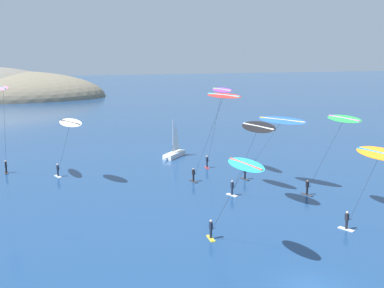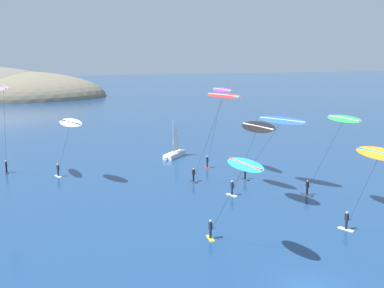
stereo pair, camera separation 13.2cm
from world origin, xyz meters
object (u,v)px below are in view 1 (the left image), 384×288
object	(u,v)px
kitesurfer_green	(341,125)
kitesurfer_white	(69,127)
kitesurfer_cyan	(242,172)
kitesurfer_orange	(377,160)
kitesurfer_red	(221,103)
sailboat_near	(173,153)
kitesurfer_purple	(220,98)
kitesurfer_blue	(279,124)
kitesurfer_black	(256,132)
kitesurfer_pink	(3,96)

from	to	relation	value
kitesurfer_green	kitesurfer_white	bearing A→B (deg)	143.64
kitesurfer_white	kitesurfer_cyan	size ratio (longest dim) A/B	0.97
kitesurfer_orange	kitesurfer_red	xyz separation A→B (m)	(-6.73, 17.60, 3.13)
sailboat_near	kitesurfer_purple	distance (m)	15.06
kitesurfer_green	kitesurfer_purple	distance (m)	17.64
kitesurfer_purple	kitesurfer_red	distance (m)	7.61
sailboat_near	kitesurfer_red	bearing A→B (deg)	-89.20
kitesurfer_white	kitesurfer_orange	bearing A→B (deg)	-49.60
kitesurfer_blue	kitesurfer_green	bearing A→B (deg)	-77.88
kitesurfer_cyan	kitesurfer_blue	bearing A→B (deg)	54.35
kitesurfer_black	kitesurfer_red	size ratio (longest dim) A/B	0.78
kitesurfer_white	kitesurfer_purple	distance (m)	18.84
kitesurfer_orange	kitesurfer_cyan	size ratio (longest dim) A/B	0.99
kitesurfer_black	kitesurfer_purple	xyz separation A→B (m)	(1.24, 13.02, 2.23)
kitesurfer_pink	kitesurfer_cyan	bearing A→B (deg)	-59.75
kitesurfer_purple	kitesurfer_blue	xyz separation A→B (m)	(4.31, -7.59, -2.43)
kitesurfer_purple	kitesurfer_pink	xyz separation A→B (m)	(-25.76, 5.81, 0.42)
kitesurfer_orange	kitesurfer_black	bearing A→B (deg)	114.16
sailboat_near	kitesurfer_cyan	size ratio (longest dim) A/B	0.71
kitesurfer_black	kitesurfer_cyan	world-z (taller)	kitesurfer_black
kitesurfer_black	kitesurfer_cyan	xyz separation A→B (m)	(-6.72, -11.68, -0.80)
kitesurfer_orange	kitesurfer_white	distance (m)	34.73
kitesurfer_green	kitesurfer_black	bearing A→B (deg)	155.28
kitesurfer_black	kitesurfer_red	bearing A→B (deg)	104.07
sailboat_near	kitesurfer_white	distance (m)	19.35
kitesurfer_pink	kitesurfer_blue	size ratio (longest dim) A/B	1.38
kitesurfer_cyan	kitesurfer_purple	size ratio (longest dim) A/B	0.72
kitesurfer_cyan	kitesurfer_red	distance (m)	18.64
sailboat_near	kitesurfer_pink	world-z (taller)	kitesurfer_pink
kitesurfer_green	kitesurfer_red	world-z (taller)	kitesurfer_red
kitesurfer_green	kitesurfer_blue	world-z (taller)	kitesurfer_green
kitesurfer_cyan	kitesurfer_pink	world-z (taller)	kitesurfer_pink
kitesurfer_red	kitesurfer_orange	bearing A→B (deg)	-69.09
kitesurfer_cyan	kitesurfer_purple	bearing A→B (deg)	72.13
kitesurfer_purple	kitesurfer_white	bearing A→B (deg)	174.62
kitesurfer_cyan	kitesurfer_orange	bearing A→B (deg)	-0.02
kitesurfer_blue	kitesurfer_red	distance (m)	7.51
kitesurfer_cyan	kitesurfer_blue	world-z (taller)	kitesurfer_blue
kitesurfer_red	kitesurfer_cyan	bearing A→B (deg)	-106.57
kitesurfer_cyan	kitesurfer_blue	size ratio (longest dim) A/B	0.96
kitesurfer_black	kitesurfer_purple	bearing A→B (deg)	84.56
kitesurfer_green	kitesurfer_red	xyz separation A→B (m)	(-8.93, 9.35, 1.59)
kitesurfer_black	kitesurfer_red	xyz separation A→B (m)	(-1.48, 5.92, 2.40)
kitesurfer_orange	kitesurfer_blue	world-z (taller)	kitesurfer_blue
kitesurfer_black	kitesurfer_orange	bearing A→B (deg)	-65.84
kitesurfer_white	kitesurfer_green	bearing A→B (deg)	-36.36
kitesurfer_orange	sailboat_near	bearing A→B (deg)	100.92
sailboat_near	kitesurfer_blue	world-z (taller)	kitesurfer_blue
kitesurfer_red	sailboat_near	bearing A→B (deg)	90.80
kitesurfer_cyan	sailboat_near	bearing A→B (deg)	82.17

